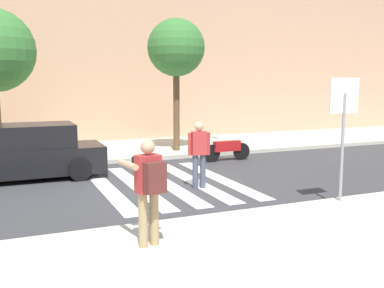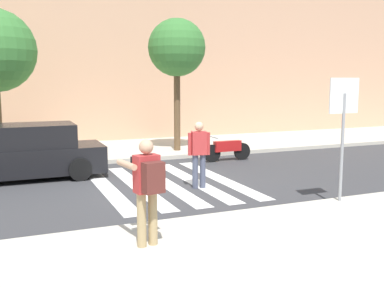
% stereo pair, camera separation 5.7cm
% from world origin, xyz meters
% --- Properties ---
extents(ground_plane, '(120.00, 120.00, 0.00)m').
position_xyz_m(ground_plane, '(0.00, 0.00, 0.00)').
color(ground_plane, '#38383A').
extents(sidewalk_near, '(60.00, 6.00, 0.14)m').
position_xyz_m(sidewalk_near, '(0.00, -6.20, 0.07)').
color(sidewalk_near, beige).
rests_on(sidewalk_near, ground).
extents(sidewalk_far, '(60.00, 4.80, 0.14)m').
position_xyz_m(sidewalk_far, '(0.00, 6.00, 0.07)').
color(sidewalk_far, beige).
rests_on(sidewalk_far, ground).
extents(building_facade_far, '(56.00, 4.00, 7.91)m').
position_xyz_m(building_facade_far, '(0.00, 10.40, 3.96)').
color(building_facade_far, tan).
rests_on(building_facade_far, ground).
extents(crosswalk_stripe_0, '(0.44, 5.20, 0.01)m').
position_xyz_m(crosswalk_stripe_0, '(-1.60, 0.20, 0.00)').
color(crosswalk_stripe_0, silver).
rests_on(crosswalk_stripe_0, ground).
extents(crosswalk_stripe_1, '(0.44, 5.20, 0.01)m').
position_xyz_m(crosswalk_stripe_1, '(-0.80, 0.20, 0.00)').
color(crosswalk_stripe_1, silver).
rests_on(crosswalk_stripe_1, ground).
extents(crosswalk_stripe_2, '(0.44, 5.20, 0.01)m').
position_xyz_m(crosswalk_stripe_2, '(0.00, 0.20, 0.00)').
color(crosswalk_stripe_2, silver).
rests_on(crosswalk_stripe_2, ground).
extents(crosswalk_stripe_3, '(0.44, 5.20, 0.01)m').
position_xyz_m(crosswalk_stripe_3, '(0.80, 0.20, 0.00)').
color(crosswalk_stripe_3, silver).
rests_on(crosswalk_stripe_3, ground).
extents(crosswalk_stripe_4, '(0.44, 5.20, 0.01)m').
position_xyz_m(crosswalk_stripe_4, '(1.60, 0.20, 0.00)').
color(crosswalk_stripe_4, silver).
rests_on(crosswalk_stripe_4, ground).
extents(stop_sign, '(0.76, 0.08, 2.69)m').
position_xyz_m(stop_sign, '(2.79, -3.42, 2.10)').
color(stop_sign, gray).
rests_on(stop_sign, sidewalk_near).
extents(photographer_with_backpack, '(0.67, 0.90, 1.72)m').
position_xyz_m(photographer_with_backpack, '(-1.93, -4.41, 1.17)').
color(photographer_with_backpack, tan).
rests_on(photographer_with_backpack, sidewalk_near).
extents(pedestrian_crossing, '(0.57, 0.31, 1.72)m').
position_xyz_m(pedestrian_crossing, '(0.62, -0.63, 0.97)').
color(pedestrian_crossing, '#474C60').
rests_on(pedestrian_crossing, ground).
extents(parked_car_black, '(4.10, 1.92, 1.55)m').
position_xyz_m(parked_car_black, '(-3.32, 2.30, 0.73)').
color(parked_car_black, black).
rests_on(parked_car_black, ground).
extents(motorcycle, '(1.76, 0.60, 0.87)m').
position_xyz_m(motorcycle, '(3.10, 2.60, 0.41)').
color(motorcycle, black).
rests_on(motorcycle, ground).
extents(street_tree_center, '(2.12, 2.12, 4.89)m').
position_xyz_m(street_tree_center, '(2.04, 4.68, 3.92)').
color(street_tree_center, brown).
rests_on(street_tree_center, sidewalk_far).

